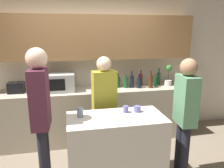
% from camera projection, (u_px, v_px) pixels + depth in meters
% --- Properties ---
extents(back_wall, '(6.40, 0.40, 2.70)m').
position_uv_depth(back_wall, '(88.00, 53.00, 3.95)').
color(back_wall, beige).
rests_on(back_wall, ground_plane).
extents(back_counter, '(3.60, 0.62, 0.94)m').
position_uv_depth(back_counter, '(91.00, 114.00, 3.94)').
color(back_counter, '#B7AD99').
rests_on(back_counter, ground_plane).
extents(kitchen_island, '(1.19, 0.60, 0.92)m').
position_uv_depth(kitchen_island, '(116.00, 150.00, 2.76)').
color(kitchen_island, beige).
rests_on(kitchen_island, ground_plane).
extents(microwave, '(0.52, 0.39, 0.30)m').
position_uv_depth(microwave, '(59.00, 82.00, 3.70)').
color(microwave, '#B7BABC').
rests_on(microwave, back_counter).
extents(toaster, '(0.26, 0.16, 0.18)m').
position_uv_depth(toaster, '(16.00, 88.00, 3.58)').
color(toaster, black).
rests_on(toaster, back_counter).
extents(potted_plant, '(0.14, 0.14, 0.40)m').
position_uv_depth(potted_plant, '(168.00, 75.00, 4.08)').
color(potted_plant, silver).
rests_on(potted_plant, back_counter).
extents(bottle_0, '(0.08, 0.08, 0.26)m').
position_uv_depth(bottle_0, '(118.00, 82.00, 3.95)').
color(bottle_0, '#194723').
rests_on(bottle_0, back_counter).
extents(bottle_1, '(0.08, 0.08, 0.23)m').
position_uv_depth(bottle_1, '(126.00, 83.00, 3.92)').
color(bottle_1, '#194723').
rests_on(bottle_1, back_counter).
extents(bottle_2, '(0.08, 0.08, 0.30)m').
position_uv_depth(bottle_2, '(132.00, 81.00, 3.93)').
color(bottle_2, black).
rests_on(bottle_2, back_counter).
extents(bottle_3, '(0.09, 0.09, 0.25)m').
position_uv_depth(bottle_3, '(139.00, 83.00, 3.91)').
color(bottle_3, black).
rests_on(bottle_3, back_counter).
extents(bottle_4, '(0.07, 0.07, 0.29)m').
position_uv_depth(bottle_4, '(141.00, 79.00, 4.09)').
color(bottle_4, maroon).
rests_on(bottle_4, back_counter).
extents(bottle_5, '(0.08, 0.08, 0.31)m').
position_uv_depth(bottle_5, '(151.00, 81.00, 3.92)').
color(bottle_5, '#472814').
rests_on(bottle_5, back_counter).
extents(bottle_6, '(0.07, 0.07, 0.23)m').
position_uv_depth(bottle_6, '(155.00, 82.00, 4.03)').
color(bottle_6, '#194723').
rests_on(bottle_6, back_counter).
extents(bottle_7, '(0.07, 0.07, 0.32)m').
position_uv_depth(bottle_7, '(159.00, 78.00, 4.15)').
color(bottle_7, '#194723').
rests_on(bottle_7, back_counter).
extents(cup_0, '(0.07, 0.07, 0.09)m').
position_uv_depth(cup_0, '(126.00, 109.00, 2.78)').
color(cup_0, '#5F5EA0').
rests_on(cup_0, kitchen_island).
extents(cup_1, '(0.07, 0.07, 0.12)m').
position_uv_depth(cup_1, '(80.00, 112.00, 2.64)').
color(cup_1, '#7F8DA6').
rests_on(cup_1, kitchen_island).
extents(cup_2, '(0.09, 0.09, 0.08)m').
position_uv_depth(cup_2, '(137.00, 109.00, 2.81)').
color(cup_2, '#6563A6').
rests_on(cup_2, kitchen_island).
extents(person_left, '(0.23, 0.35, 1.76)m').
position_uv_depth(person_left, '(41.00, 110.00, 2.48)').
color(person_left, black).
rests_on(person_left, ground_plane).
extents(person_center, '(0.36, 0.22, 1.59)m').
position_uv_depth(person_center, '(104.00, 101.00, 3.17)').
color(person_center, black).
rests_on(person_center, ground_plane).
extents(person_right, '(0.22, 0.36, 1.62)m').
position_uv_depth(person_right, '(185.00, 111.00, 2.74)').
color(person_right, black).
rests_on(person_right, ground_plane).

